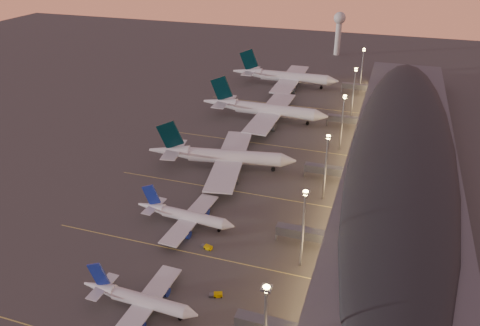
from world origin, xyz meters
The scene contains 12 objects.
ground centered at (0.00, 0.00, 0.00)m, with size 700.00×700.00×0.00m, color #413E3C.
airliner_narrow_south centered at (-0.44, -30.89, 3.12)m, with size 33.74×30.06×12.08m.
airliner_narrow_north centered at (-5.49, 8.94, 3.33)m, with size 35.99×32.14×12.86m.
airliner_wide_near centered at (-8.25, 51.94, 5.10)m, with size 61.81×57.01×19.83m.
airliner_wide_mid centered at (-6.51, 109.72, 5.51)m, with size 66.71×60.51×21.41m.
airliner_wide_far centered at (-10.13, 170.19, 5.58)m, with size 67.48×61.22×21.66m.
terminal_building centered at (61.84, 72.47, 8.78)m, with size 56.35×255.00×17.46m.
light_masts centered at (36.00, 65.00, 17.55)m, with size 2.20×217.20×25.90m.
radar_tower centered at (10.00, 260.00, 21.87)m, with size 9.00×9.00×32.50m.
lane_markings centered at (0.00, 40.00, 0.01)m, with size 90.00×180.36×0.00m.
baggage_tug_b centered at (16.97, -20.21, 0.49)m, with size 3.86×2.61×1.07m.
baggage_tug_c centered at (6.55, -1.34, 0.51)m, with size 3.93×2.19×1.11m.
Camera 1 is at (53.86, -110.42, 90.25)m, focal length 35.00 mm.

